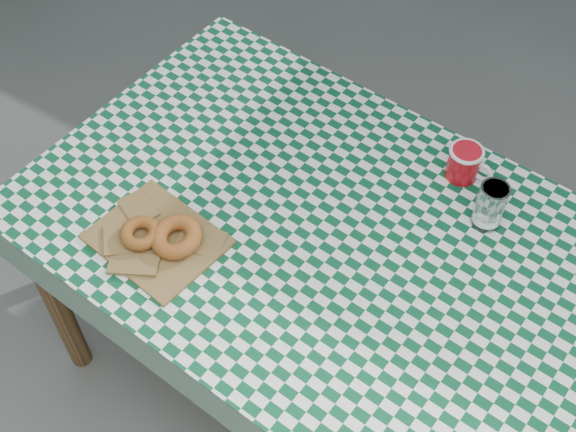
{
  "coord_description": "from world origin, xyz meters",
  "views": [
    {
      "loc": [
        0.33,
        -0.9,
        2.13
      ],
      "look_at": [
        -0.22,
        -0.02,
        0.79
      ],
      "focal_mm": 47.37,
      "sensor_mm": 36.0,
      "label": 1
    }
  ],
  "objects_px": {
    "paper_bag": "(157,239)",
    "drinking_glass": "(490,205)",
    "coffee_mug": "(464,163)",
    "table": "(313,313)"
  },
  "relations": [
    {
      "from": "paper_bag",
      "to": "coffee_mug",
      "type": "bearing_deg",
      "value": 47.57
    },
    {
      "from": "paper_bag",
      "to": "drinking_glass",
      "type": "relative_size",
      "value": 2.31
    },
    {
      "from": "paper_bag",
      "to": "drinking_glass",
      "type": "bearing_deg",
      "value": 36.27
    },
    {
      "from": "paper_bag",
      "to": "coffee_mug",
      "type": "height_order",
      "value": "coffee_mug"
    },
    {
      "from": "paper_bag",
      "to": "coffee_mug",
      "type": "xyz_separation_m",
      "value": [
        0.49,
        0.54,
        0.04
      ]
    },
    {
      "from": "table",
      "to": "drinking_glass",
      "type": "bearing_deg",
      "value": 39.41
    },
    {
      "from": "table",
      "to": "paper_bag",
      "type": "xyz_separation_m",
      "value": [
        -0.28,
        -0.22,
        0.39
      ]
    },
    {
      "from": "table",
      "to": "coffee_mug",
      "type": "relative_size",
      "value": 8.56
    },
    {
      "from": "drinking_glass",
      "to": "paper_bag",
      "type": "bearing_deg",
      "value": -143.73
    },
    {
      "from": "coffee_mug",
      "to": "paper_bag",
      "type": "bearing_deg",
      "value": -127.99
    }
  ]
}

